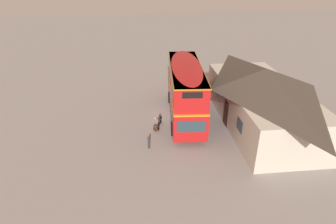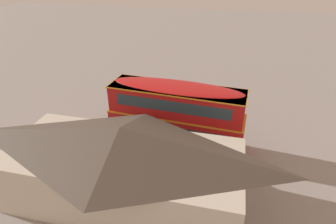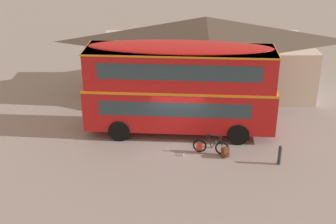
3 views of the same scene
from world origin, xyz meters
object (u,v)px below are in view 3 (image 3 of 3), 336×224
at_px(touring_bicycle, 209,146).
at_px(backpack_on_ground, 225,152).
at_px(double_decker_bus, 180,85).
at_px(water_bottle_clear_plastic, 183,154).
at_px(kerb_bollard, 280,155).

bearing_deg(touring_bicycle, backpack_on_ground, -28.10).
relative_size(double_decker_bus, water_bottle_clear_plastic, 47.31).
relative_size(double_decker_bus, kerb_bollard, 10.11).
xyz_separation_m(double_decker_bus, touring_bicycle, (1.34, -2.34, -2.27)).
height_order(backpack_on_ground, water_bottle_clear_plastic, backpack_on_ground).
distance_m(double_decker_bus, water_bottle_clear_plastic, 3.63).
height_order(touring_bicycle, water_bottle_clear_plastic, touring_bicycle).
distance_m(touring_bicycle, backpack_on_ground, 0.81).
relative_size(touring_bicycle, kerb_bollard, 1.78).
height_order(water_bottle_clear_plastic, kerb_bollard, kerb_bollard).
height_order(double_decker_bus, water_bottle_clear_plastic, double_decker_bus).
bearing_deg(double_decker_bus, water_bottle_clear_plastic, -88.22).
height_order(double_decker_bus, backpack_on_ground, double_decker_bus).
xyz_separation_m(water_bottle_clear_plastic, kerb_bollard, (4.38, -0.84, 0.40)).
xyz_separation_m(touring_bicycle, backpack_on_ground, (0.71, -0.38, -0.10)).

